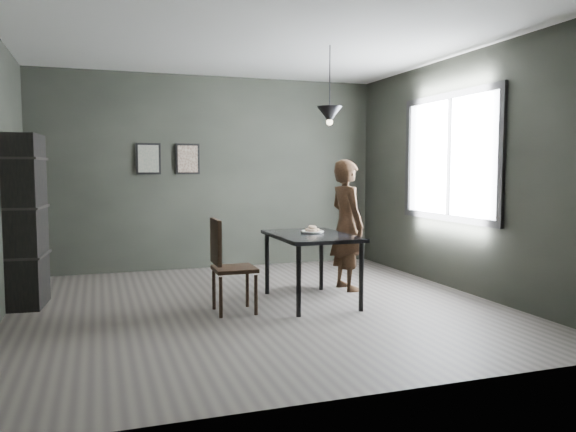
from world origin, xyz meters
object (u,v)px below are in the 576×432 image
object	(u,v)px
woman	(347,225)
wood_chair	(226,260)
cafe_table	(311,241)
white_plate	(312,232)
pendant_lamp	(330,115)
shelf_unit	(25,221)

from	to	relation	value
woman	wood_chair	bearing A→B (deg)	105.70
cafe_table	white_plate	xyz separation A→B (m)	(0.06, 0.11, 0.08)
cafe_table	pendant_lamp	size ratio (longest dim) A/B	1.39
cafe_table	shelf_unit	xyz separation A→B (m)	(-2.92, 0.80, 0.24)
woman	pendant_lamp	size ratio (longest dim) A/B	1.81
white_plate	shelf_unit	size ratio (longest dim) A/B	0.13
cafe_table	wood_chair	distance (m)	1.00
cafe_table	pendant_lamp	distance (m)	1.41
white_plate	shelf_unit	distance (m)	3.06
woman	pendant_lamp	distance (m)	1.38
cafe_table	shelf_unit	size ratio (longest dim) A/B	0.66
cafe_table	wood_chair	size ratio (longest dim) A/B	1.25
white_plate	woman	xyz separation A→B (m)	(0.59, 0.37, 0.03)
cafe_table	white_plate	world-z (taller)	white_plate
white_plate	wood_chair	size ratio (longest dim) A/B	0.24
wood_chair	white_plate	bearing A→B (deg)	15.10
cafe_table	shelf_unit	bearing A→B (deg)	164.65
wood_chair	pendant_lamp	distance (m)	1.96
woman	shelf_unit	bearing A→B (deg)	79.20
pendant_lamp	white_plate	bearing A→B (deg)	176.74
woman	pendant_lamp	xyz separation A→B (m)	(-0.40, -0.38, 1.27)
wood_chair	shelf_unit	xyz separation A→B (m)	(-1.94, 0.96, 0.36)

